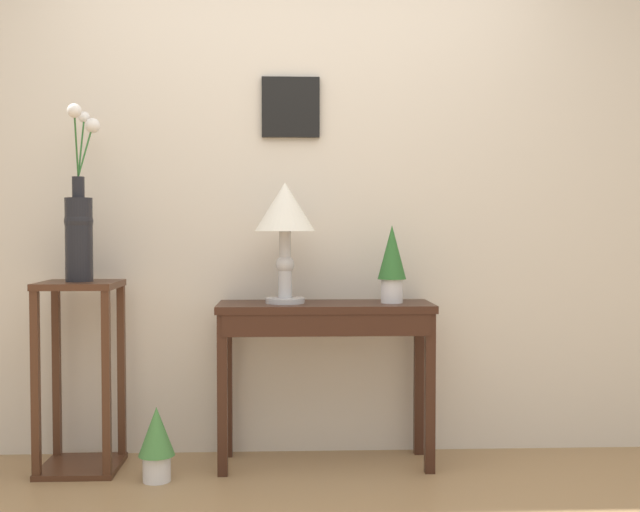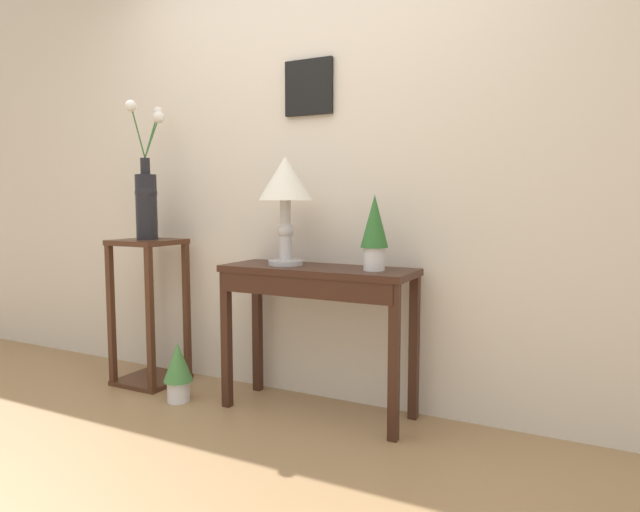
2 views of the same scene
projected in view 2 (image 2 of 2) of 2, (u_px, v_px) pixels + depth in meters
The scene contains 7 objects.
back_wall_with_art at pixel (320, 149), 3.09m from camera, with size 9.00×0.13×2.80m.
console_table at pixel (316, 293), 2.85m from camera, with size 1.01×0.36×0.77m.
table_lamp at pixel (285, 187), 2.90m from camera, with size 0.28×0.28×0.57m.
potted_plant_on_console at pixel (374, 229), 2.69m from camera, with size 0.13×0.13×0.37m.
pedestal_stand_left at pixel (150, 312), 3.39m from camera, with size 0.36×0.36×0.88m.
flower_vase_tall at pixel (147, 194), 3.32m from camera, with size 0.15×0.29×0.80m.
potted_plant_floor at pixel (178, 369), 3.08m from camera, with size 0.16×0.16×0.34m.
Camera 2 is at (1.44, -1.31, 1.11)m, focal length 31.30 mm.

